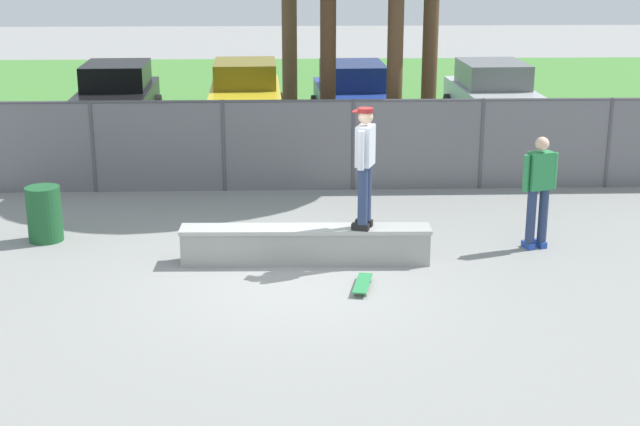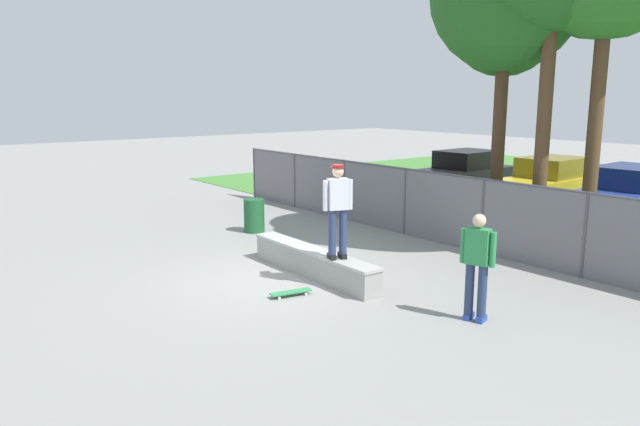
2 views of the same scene
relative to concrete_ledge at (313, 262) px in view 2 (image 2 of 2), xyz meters
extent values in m
plane|color=gray|center=(-0.25, -0.79, -0.29)|extent=(80.00, 80.00, 0.00)
cube|color=#478438|center=(-0.25, 14.54, -0.28)|extent=(29.67, 20.00, 0.02)
cube|color=#999993|center=(0.00, 0.00, -0.03)|extent=(3.78, 0.53, 0.51)
cube|color=#ADADA8|center=(0.00, 0.00, 0.25)|extent=(3.82, 0.57, 0.06)
cube|color=black|center=(0.82, -0.18, 0.33)|extent=(0.28, 0.19, 0.10)
cube|color=black|center=(0.90, 0.03, 0.33)|extent=(0.28, 0.19, 0.10)
cylinder|color=navy|center=(0.85, -0.19, 0.82)|extent=(0.15, 0.15, 0.88)
cylinder|color=navy|center=(0.92, 0.02, 0.82)|extent=(0.15, 0.15, 0.88)
cube|color=silver|center=(0.89, -0.08, 1.56)|extent=(0.33, 0.43, 0.60)
cylinder|color=silver|center=(0.80, -0.32, 1.54)|extent=(0.10, 0.10, 0.58)
cylinder|color=silver|center=(0.97, 0.15, 1.54)|extent=(0.10, 0.10, 0.58)
sphere|color=beige|center=(0.89, -0.08, 1.99)|extent=(0.22, 0.22, 0.22)
cylinder|color=maroon|center=(0.89, -0.08, 2.09)|extent=(0.23, 0.23, 0.06)
cube|color=maroon|center=(0.76, -0.04, 2.07)|extent=(0.18, 0.23, 0.02)
cube|color=#2D8C4C|center=(0.79, -1.13, -0.21)|extent=(0.35, 0.82, 0.02)
cube|color=#B2B2B7|center=(0.84, -0.86, -0.22)|extent=(0.15, 0.09, 0.02)
cube|color=#B2B2B7|center=(0.74, -1.40, -0.22)|extent=(0.15, 0.09, 0.02)
cylinder|color=silver|center=(0.92, -0.88, -0.26)|extent=(0.04, 0.06, 0.05)
cylinder|color=silver|center=(0.76, -0.85, -0.26)|extent=(0.04, 0.06, 0.05)
cylinder|color=silver|center=(0.82, -1.41, -0.26)|extent=(0.04, 0.06, 0.05)
cylinder|color=silver|center=(0.65, -1.38, -0.26)|extent=(0.04, 0.06, 0.05)
cylinder|color=#4C4C51|center=(-9.08, 4.24, 0.61)|extent=(0.07, 0.07, 1.80)
cylinder|color=#4C4C51|center=(-6.56, 4.24, 0.61)|extent=(0.07, 0.07, 1.80)
cylinder|color=#4C4C51|center=(-4.03, 4.24, 0.61)|extent=(0.07, 0.07, 1.80)
cylinder|color=#4C4C51|center=(-1.51, 4.24, 0.61)|extent=(0.07, 0.07, 1.80)
cylinder|color=#4C4C51|center=(1.01, 4.24, 0.61)|extent=(0.07, 0.07, 1.80)
cylinder|color=#4C4C51|center=(3.54, 4.24, 0.61)|extent=(0.07, 0.07, 1.80)
cylinder|color=#4C4C51|center=(-0.25, 4.24, 1.48)|extent=(17.67, 0.05, 0.05)
cube|color=slate|center=(-0.25, 4.24, 0.61)|extent=(17.67, 0.01, 1.80)
cylinder|color=brown|center=(-0.21, 6.38, 1.97)|extent=(0.32, 0.32, 4.52)
sphere|color=#21561E|center=(-0.21, 6.38, 5.31)|extent=(2.87, 2.87, 2.87)
cylinder|color=#47301E|center=(0.57, 5.31, 2.06)|extent=(0.32, 0.32, 4.68)
cylinder|color=#513823|center=(1.90, 5.11, 2.45)|extent=(0.32, 0.32, 5.48)
cylinder|color=#513823|center=(2.71, 5.84, 2.40)|extent=(0.32, 0.32, 5.37)
cube|color=black|center=(-4.71, 10.65, 0.38)|extent=(1.94, 4.26, 0.70)
cube|color=black|center=(-4.72, 10.80, 1.05)|extent=(1.67, 2.15, 0.64)
cylinder|color=black|center=(-3.77, 9.38, 0.03)|extent=(0.24, 0.65, 0.64)
cylinder|color=black|center=(-5.57, 9.32, 0.03)|extent=(0.24, 0.65, 0.64)
cylinder|color=black|center=(-3.86, 11.99, 0.03)|extent=(0.24, 0.65, 0.64)
cylinder|color=black|center=(-5.66, 11.93, 0.03)|extent=(0.24, 0.65, 0.64)
cube|color=gold|center=(-1.38, 10.90, 0.38)|extent=(1.94, 4.26, 0.70)
cube|color=#776413|center=(-1.38, 11.05, 1.05)|extent=(1.67, 2.15, 0.64)
cylinder|color=black|center=(-0.43, 9.63, 0.03)|extent=(0.24, 0.65, 0.64)
cylinder|color=black|center=(-2.23, 9.57, 0.03)|extent=(0.24, 0.65, 0.64)
cylinder|color=black|center=(-0.52, 12.23, 0.03)|extent=(0.24, 0.65, 0.64)
cylinder|color=black|center=(-2.32, 12.17, 0.03)|extent=(0.24, 0.65, 0.64)
cube|color=#233D9E|center=(1.44, 10.45, 0.38)|extent=(1.94, 4.26, 0.70)
cube|color=navy|center=(1.43, 10.60, 1.05)|extent=(1.67, 2.15, 0.64)
cylinder|color=black|center=(2.38, 9.18, 0.03)|extent=(0.24, 0.65, 0.64)
cylinder|color=black|center=(0.58, 9.12, 0.03)|extent=(0.24, 0.65, 0.64)
cylinder|color=black|center=(0.49, 11.72, 0.03)|extent=(0.24, 0.65, 0.64)
cube|color=#2647A5|center=(3.59, 0.55, -0.24)|extent=(0.18, 0.28, 0.10)
cube|color=#2647A5|center=(3.80, 0.62, -0.24)|extent=(0.18, 0.28, 0.10)
cylinder|color=navy|center=(3.60, 0.53, 0.25)|extent=(0.15, 0.15, 0.88)
cylinder|color=navy|center=(3.81, 0.59, 0.25)|extent=(0.15, 0.15, 0.88)
cube|color=#2D8C4C|center=(3.70, 0.56, 0.99)|extent=(0.43, 0.32, 0.60)
cylinder|color=#2D8C4C|center=(3.46, 0.48, 0.97)|extent=(0.10, 0.10, 0.58)
cylinder|color=#2D8C4C|center=(3.94, 0.63, 0.97)|extent=(0.10, 0.10, 0.58)
sphere|color=beige|center=(3.70, 0.56, 1.42)|extent=(0.22, 0.22, 0.22)
cylinder|color=#1E592D|center=(-4.25, 1.21, 0.17)|extent=(0.56, 0.56, 0.91)
camera|label=1|loc=(-0.24, -13.38, 4.52)|focal=51.86mm
camera|label=2|loc=(9.67, -7.38, 3.43)|focal=34.08mm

